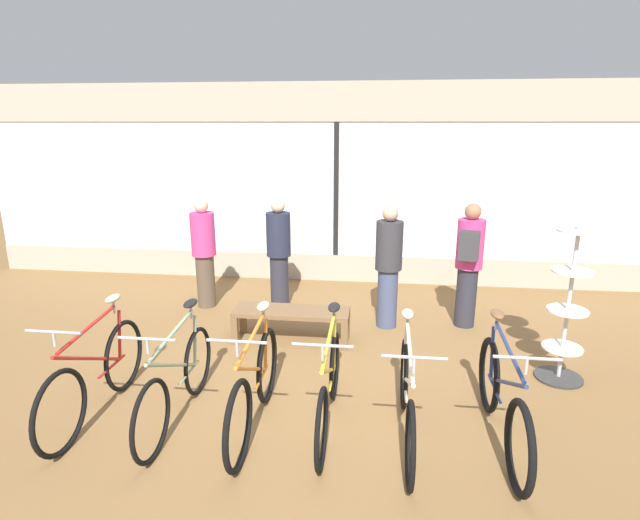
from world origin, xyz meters
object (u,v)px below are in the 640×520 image
bicycle_far_left (96,376)px  customer_mid_floor (469,262)px  bicycle_right (407,398)px  display_bench (291,315)px  customer_near_bench (204,251)px  bicycle_far_right (502,401)px  customer_by_window (388,265)px  bicycle_center_left (255,387)px  bicycle_center_right (329,387)px  accessory_rack (567,317)px  bicycle_left (178,381)px  customer_near_rack (279,252)px

bicycle_far_left → customer_mid_floor: customer_mid_floor is taller
bicycle_right → display_bench: 2.23m
customer_near_bench → bicycle_far_right: bearing=-38.7°
display_bench → customer_by_window: customer_by_window is taller
bicycle_center_left → bicycle_center_right: bicycle_center_left is taller
accessory_rack → bicycle_left: bearing=-161.8°
bicycle_far_left → bicycle_left: size_ratio=1.02×
bicycle_left → customer_mid_floor: bearing=41.3°
bicycle_right → accessory_rack: bearing=36.9°
bicycle_far_right → bicycle_left: bearing=-179.8°
bicycle_far_right → display_bench: size_ratio=1.26×
customer_near_bench → bicycle_left: bearing=-75.3°
customer_mid_floor → customer_near_bench: customer_mid_floor is taller
accessory_rack → display_bench: (-2.94, 0.58, -0.36)m
display_bench → customer_by_window: 1.40m
display_bench → customer_by_window: bearing=27.7°
bicycle_right → customer_near_rack: size_ratio=1.09×
customer_by_window → customer_mid_floor: size_ratio=0.99×
bicycle_far_left → customer_near_bench: customer_near_bench is taller
customer_mid_floor → bicycle_center_left: bearing=-130.2°
bicycle_far_right → accessory_rack: bearing=54.0°
bicycle_far_left → bicycle_right: size_ratio=1.00×
accessory_rack → customer_mid_floor: bearing=120.1°
bicycle_right → customer_by_window: size_ratio=1.08×
display_bench → accessory_rack: bearing=-11.2°
bicycle_left → accessory_rack: size_ratio=1.01×
bicycle_far_left → customer_by_window: customer_by_window is taller
bicycle_far_left → accessory_rack: size_ratio=1.03×
customer_near_rack → bicycle_center_left: bearing=-82.6°
bicycle_left → display_bench: 1.92m
bicycle_center_left → customer_near_rack: (-0.38, 2.95, 0.43)m
bicycle_center_right → customer_mid_floor: bearing=57.9°
customer_by_window → bicycle_center_left: bearing=-115.4°
bicycle_center_right → display_bench: bicycle_center_right is taller
bicycle_far_left → customer_near_bench: (0.02, 2.84, 0.43)m
bicycle_far_left → accessory_rack: accessory_rack is taller
bicycle_far_right → customer_near_bench: customer_near_bench is taller
bicycle_left → customer_by_window: 3.06m
bicycle_center_left → bicycle_far_right: bearing=1.2°
bicycle_center_left → customer_near_rack: 3.01m
bicycle_center_left → bicycle_right: bearing=0.3°
bicycle_far_right → customer_by_window: size_ratio=1.10×
bicycle_far_right → customer_by_window: bearing=111.1°
bicycle_center_right → accessory_rack: size_ratio=1.00×
bicycle_center_left → bicycle_far_right: (2.07, 0.04, -0.01)m
bicycle_left → bicycle_center_left: size_ratio=1.00×
bicycle_center_right → customer_near_bench: 3.47m
bicycle_left → customer_near_rack: size_ratio=1.07×
bicycle_right → bicycle_left: bearing=179.2°
accessory_rack → customer_near_rack: accessory_rack is taller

